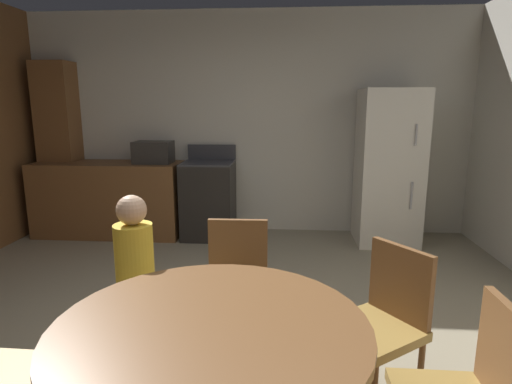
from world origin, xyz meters
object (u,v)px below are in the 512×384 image
chair_north (237,281)px  person_child (136,281)px  dining_table (212,360)px  oven_range (209,199)px  refrigerator (388,168)px  microwave (153,152)px  chair_northeast (383,318)px

chair_north → person_child: size_ratio=0.80×
dining_table → oven_range: bearing=100.7°
refrigerator → dining_table: size_ratio=1.43×
refrigerator → oven_range: bearing=178.5°
dining_table → refrigerator: bearing=66.8°
microwave → chair_north: bearing=-62.3°
oven_range → dining_table: size_ratio=0.90×
chair_northeast → person_child: person_child is taller
chair_north → person_child: (-0.56, -0.21, 0.08)m
dining_table → chair_north: chair_north is taller
oven_range → chair_northeast: bearing=-63.2°
person_child → microwave: bearing=157.9°
oven_range → refrigerator: (2.10, -0.05, 0.41)m
refrigerator → chair_north: bearing=-121.5°
dining_table → person_child: bearing=127.2°
chair_north → chair_northeast: size_ratio=1.00×
refrigerator → person_child: size_ratio=1.61×
oven_range → chair_north: size_ratio=1.26×
microwave → person_child: (0.72, -2.66, -0.45)m
microwave → dining_table: bearing=-69.2°
chair_northeast → person_child: (-1.38, 0.19, 0.08)m
oven_range → chair_north: 2.53m
microwave → refrigerator: bearing=-1.0°
oven_range → chair_north: bearing=-75.6°
oven_range → microwave: bearing=-179.7°
microwave → chair_northeast: size_ratio=0.51×
chair_north → person_child: 0.61m
oven_range → dining_table: 3.49m
oven_range → refrigerator: size_ratio=0.62×
oven_range → microwave: 0.86m
refrigerator → chair_northeast: 2.90m
chair_northeast → refrigerator: bearing=-139.4°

